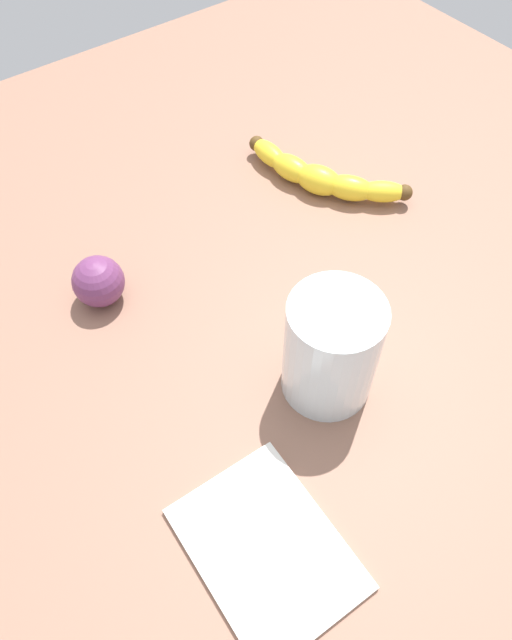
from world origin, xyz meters
The scene contains 5 objects.
wooden_tabletop centered at (0.00, 0.00, 1.50)cm, with size 120.00×120.00×3.00cm, color #8A604D.
banana centered at (-12.00, 13.26, 4.83)cm, with size 20.93×11.67×3.65cm.
smoothie_glass centered at (10.63, -5.28, 8.60)cm, with size 8.91×8.91×11.97cm.
plum_fruit centered at (-12.42, -17.98, 5.82)cm, with size 5.65×5.65×5.65cm, color #6B3360.
folded_napkin centered at (20.08, -19.86, 3.30)cm, with size 15.37×11.42×0.60cm, color white.
Camera 1 is at (31.18, -29.26, 55.20)cm, focal length 33.68 mm.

